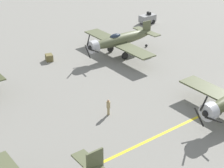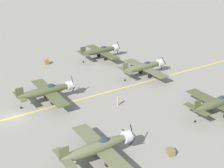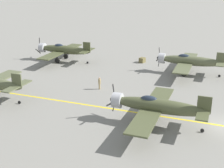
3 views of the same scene
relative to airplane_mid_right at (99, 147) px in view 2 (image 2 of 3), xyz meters
name	(u,v)px [view 2 (image 2 of 3)]	position (x,y,z in m)	size (l,w,h in m)	color
ground_plane	(15,117)	(-16.18, -5.51, -2.01)	(400.00, 400.00, 0.00)	gray
taxiway_stripe	(15,117)	(-16.18, -5.51, -2.01)	(0.30, 160.00, 0.01)	yellow
airplane_mid_right	(99,147)	(0.00, 0.00, 0.00)	(12.00, 9.98, 3.70)	#585D3F
airplane_far_left	(101,51)	(-32.34, 19.30, 0.00)	(12.00, 9.98, 3.65)	#454A2C
airplane_far_right	(218,103)	(-0.20, 21.11, 0.00)	(12.00, 9.98, 3.80)	#464B2D
airplane_mid_center	(47,91)	(-18.27, 0.70, 0.00)	(12.00, 9.98, 3.73)	#4B5031
airplane_far_center	(144,67)	(-18.65, 21.24, 0.00)	(12.00, 9.98, 3.65)	#565B3C
ground_crew_walking	(118,101)	(-10.86, 9.86, -1.13)	(0.35, 0.35, 1.62)	tan
supply_crate_by_tanker	(47,62)	(-35.93, 7.48, -1.55)	(1.11, 0.93, 0.93)	brown
supply_crate_outboard	(171,152)	(3.76, 8.13, -1.60)	(0.99, 0.83, 0.83)	brown
traffic_cone	(47,58)	(-39.20, 8.78, -1.74)	(0.36, 0.36, 0.55)	orange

